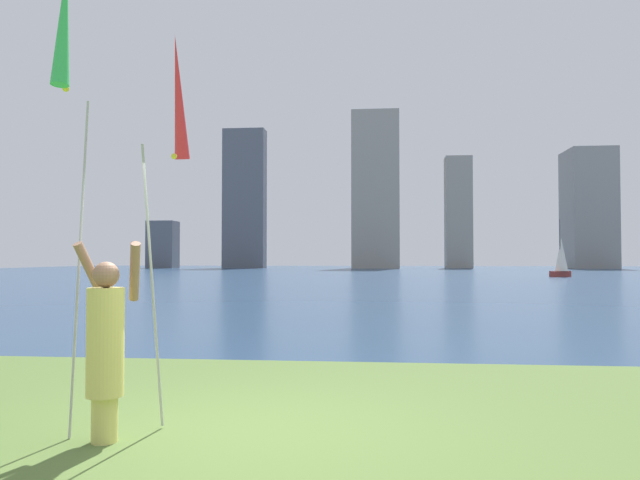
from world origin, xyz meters
name	(u,v)px	position (x,y,z in m)	size (l,w,h in m)	color
ground	(365,276)	(0.00, 50.95, -0.06)	(120.00, 138.00, 0.12)	#4C662D
person	(106,343)	(-1.26, -0.41, 0.88)	(0.66, 0.49, 1.80)	#D8CC66
kite_flag_left	(65,35)	(-1.62, -0.53, 3.66)	(0.16, 0.62, 4.39)	#B2B2B7
kite_flag_right	(178,106)	(-0.90, 0.44, 3.24)	(0.16, 1.19, 3.95)	#B2B2B7
sailboat_3	(561,257)	(17.17, 48.75, 1.71)	(2.12, 1.76, 5.03)	maroon
skyline_tower_0	(163,245)	(-33.84, 89.34, 3.83)	(4.46, 3.76, 7.66)	#565B66
skyline_tower_1	(245,199)	(-20.60, 90.83, 11.37)	(6.79, 3.20, 22.73)	#565B66
skyline_tower_2	(375,191)	(0.78, 90.29, 12.43)	(7.45, 6.02, 24.86)	gray
skyline_tower_3	(458,212)	(14.26, 93.87, 9.10)	(4.23, 3.41, 18.19)	gray
skyline_tower_4	(588,209)	(34.33, 92.63, 9.37)	(6.79, 7.88, 18.74)	gray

